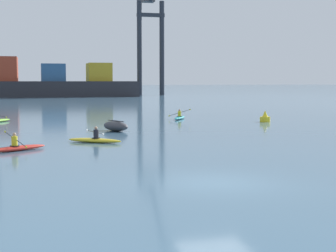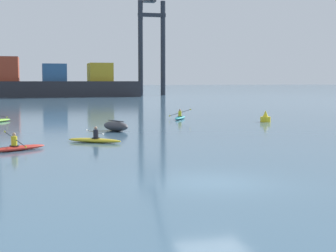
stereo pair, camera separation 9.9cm
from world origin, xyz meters
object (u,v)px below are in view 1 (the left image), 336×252
(container_barge, at_px, (52,84))
(capsized_dinghy, at_px, (116,126))
(kayak_teal, at_px, (180,117))
(gantry_crane_west_mid, at_px, (151,27))
(channel_buoy, at_px, (265,118))
(kayak_red, at_px, (16,148))
(kayak_yellow, at_px, (95,140))

(container_barge, relative_size, capsized_dinghy, 13.16)
(container_barge, bearing_deg, kayak_teal, -82.37)
(gantry_crane_west_mid, bearing_deg, channel_buoy, -95.56)
(container_barge, xyz_separation_m, kayak_red, (-4.50, -90.31, -2.64))
(capsized_dinghy, relative_size, kayak_red, 0.89)
(gantry_crane_west_mid, height_order, kayak_red, gantry_crane_west_mid)
(kayak_yellow, bearing_deg, kayak_teal, 59.22)
(gantry_crane_west_mid, bearing_deg, kayak_teal, -100.61)
(capsized_dinghy, xyz_separation_m, kayak_red, (-6.54, -9.14, -0.18))
(gantry_crane_west_mid, distance_m, kayak_red, 101.07)
(capsized_dinghy, distance_m, kayak_red, 11.24)
(channel_buoy, bearing_deg, kayak_teal, 142.56)
(container_barge, bearing_deg, gantry_crane_west_mid, 12.48)
(container_barge, bearing_deg, kayak_red, -92.85)
(gantry_crane_west_mid, distance_m, capsized_dinghy, 90.65)
(kayak_teal, bearing_deg, kayak_red, -126.63)
(container_barge, bearing_deg, channel_buoy, -78.17)
(capsized_dinghy, distance_m, kayak_yellow, 6.96)
(gantry_crane_west_mid, distance_m, channel_buoy, 83.57)
(capsized_dinghy, distance_m, kayak_teal, 12.33)
(channel_buoy, height_order, kayak_yellow, channel_buoy)
(kayak_teal, xyz_separation_m, kayak_red, (-14.06, -18.91, -0.00))
(kayak_red, bearing_deg, kayak_teal, 53.37)
(container_barge, height_order, kayak_yellow, container_barge)
(kayak_teal, relative_size, kayak_red, 1.03)
(kayak_teal, height_order, kayak_yellow, kayak_teal)
(kayak_yellow, height_order, kayak_red, kayak_red)
(gantry_crane_west_mid, bearing_deg, container_barge, -167.52)
(channel_buoy, bearing_deg, kayak_red, -145.63)
(container_barge, xyz_separation_m, gantry_crane_west_mid, (23.93, 5.30, 13.73))
(kayak_red, bearing_deg, gantry_crane_west_mid, 73.44)
(gantry_crane_west_mid, xyz_separation_m, kayak_yellow, (-24.11, -93.05, -16.38))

